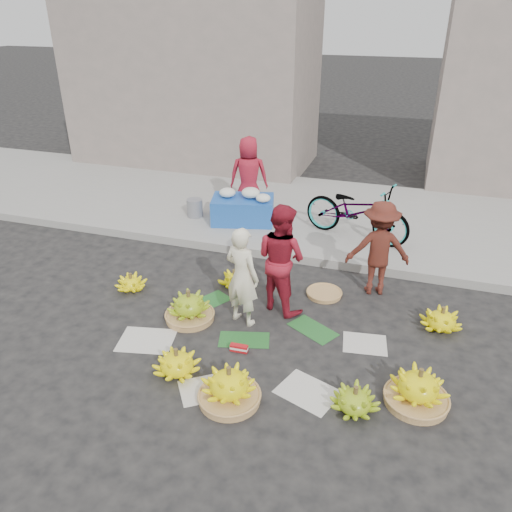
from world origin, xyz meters
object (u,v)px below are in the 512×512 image
(banana_bunch_0, at_px, (189,307))
(vendor_cream, at_px, (242,277))
(flower_table, at_px, (243,208))
(bicycle, at_px, (357,211))
(banana_bunch_4, at_px, (418,389))

(banana_bunch_0, xyz_separation_m, vendor_cream, (0.71, 0.19, 0.50))
(vendor_cream, height_order, flower_table, vendor_cream)
(banana_bunch_0, relative_size, bicycle, 0.34)
(flower_table, height_order, bicycle, bicycle)
(banana_bunch_0, height_order, bicycle, bicycle)
(banana_bunch_0, distance_m, vendor_cream, 0.89)
(banana_bunch_4, xyz_separation_m, flower_table, (-3.37, 3.95, 0.20))
(banana_bunch_0, relative_size, banana_bunch_4, 0.98)
(banana_bunch_0, distance_m, bicycle, 3.66)
(banana_bunch_4, relative_size, vendor_cream, 0.49)
(banana_bunch_0, height_order, banana_bunch_4, banana_bunch_4)
(banana_bunch_0, bearing_deg, flower_table, 96.08)
(banana_bunch_4, height_order, bicycle, bicycle)
(bicycle, bearing_deg, flower_table, 103.98)
(flower_table, bearing_deg, bicycle, -16.07)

